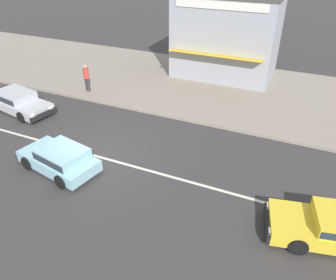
% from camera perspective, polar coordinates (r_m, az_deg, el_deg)
% --- Properties ---
extents(ground_plane, '(160.00, 160.00, 0.00)m').
position_cam_1_polar(ground_plane, '(15.12, -12.22, -2.80)').
color(ground_plane, '#383535').
extents(lane_centre_stripe, '(50.40, 0.14, 0.01)m').
position_cam_1_polar(lane_centre_stripe, '(15.12, -12.22, -2.79)').
color(lane_centre_stripe, silver).
rests_on(lane_centre_stripe, ground).
extents(kerb_strip, '(68.00, 10.00, 0.15)m').
position_cam_1_polar(kerb_strip, '(22.61, 1.90, 10.16)').
color(kerb_strip, gray).
rests_on(kerb_strip, ground).
extents(hatchback_silver_0, '(4.11, 2.31, 1.10)m').
position_cam_1_polar(hatchback_silver_0, '(20.33, -24.58, 6.21)').
color(hatchback_silver_0, '#B7BABF').
rests_on(hatchback_silver_0, ground).
extents(hatchback_pale_blue_2, '(3.84, 2.29, 1.10)m').
position_cam_1_polar(hatchback_pale_blue_2, '(14.38, -18.32, -2.99)').
color(hatchback_pale_blue_2, '#93C6D6').
rests_on(hatchback_pale_blue_2, ground).
extents(pedestrian_mid_kerb, '(0.34, 0.34, 1.70)m').
position_cam_1_polar(pedestrian_mid_kerb, '(21.16, -14.04, 10.79)').
color(pedestrian_mid_kerb, '#333338').
rests_on(pedestrian_mid_kerb, kerb_strip).
extents(shopfront_mid_block, '(6.69, 5.01, 5.43)m').
position_cam_1_polar(shopfront_mid_block, '(23.22, 10.16, 17.55)').
color(shopfront_mid_block, '#999EA8').
rests_on(shopfront_mid_block, kerb_strip).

